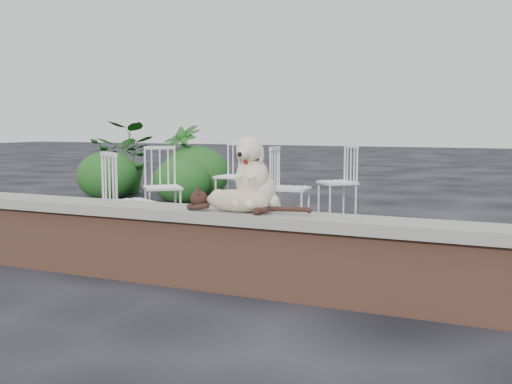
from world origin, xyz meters
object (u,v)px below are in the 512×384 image
at_px(cat, 237,199).
at_px(dog, 256,173).
at_px(chair_a, 163,186).
at_px(potted_plant_b, 182,162).
at_px(chair_e, 290,187).
at_px(chair_b, 233,176).
at_px(potted_plant_a, 126,158).
at_px(chair_c, 129,201).
at_px(chair_d, 337,181).

bearing_deg(cat, dog, 63.07).
xyz_separation_m(chair_a, potted_plant_b, (-1.28, 2.49, 0.13)).
relative_size(dog, chair_e, 0.58).
bearing_deg(chair_b, potted_plant_a, 162.54).
height_order(dog, potted_plant_a, potted_plant_a).
height_order(dog, potted_plant_b, potted_plant_b).
distance_m(dog, chair_a, 3.12).
distance_m(chair_c, chair_e, 2.09).
bearing_deg(dog, cat, -116.93).
bearing_deg(chair_c, potted_plant_b, -33.42).
distance_m(chair_c, potted_plant_a, 4.95).
distance_m(chair_d, chair_c, 3.08).
xyz_separation_m(cat, potted_plant_a, (-4.62, 4.90, -0.05)).
relative_size(dog, potted_plant_a, 0.43).
bearing_deg(chair_c, potted_plant_a, -21.41).
bearing_deg(potted_plant_a, chair_a, -46.54).
bearing_deg(cat, chair_b, 118.73).
bearing_deg(potted_plant_b, dog, -52.85).
bearing_deg(chair_c, chair_e, -84.19).
distance_m(chair_c, potted_plant_b, 4.24).
bearing_deg(dog, chair_b, 120.53).
relative_size(chair_b, chair_a, 1.00).
height_order(chair_b, chair_e, same).
distance_m(chair_a, chair_e, 1.52).
bearing_deg(cat, chair_c, 151.11).
relative_size(chair_a, potted_plant_b, 0.79).
xyz_separation_m(dog, potted_plant_a, (-4.70, 4.75, -0.23)).
relative_size(cat, chair_c, 1.15).
height_order(cat, chair_b, chair_b).
xyz_separation_m(chair_d, chair_c, (-1.18, -2.84, 0.00)).
bearing_deg(cat, potted_plant_b, 126.79).
xyz_separation_m(chair_d, potted_plant_b, (-2.97, 0.99, 0.13)).
height_order(dog, chair_a, dog).
relative_size(cat, chair_a, 1.15).
distance_m(dog, chair_e, 2.83).
xyz_separation_m(cat, chair_e, (-0.74, 2.84, -0.20)).
xyz_separation_m(dog, chair_c, (-1.73, 0.80, -0.38)).
relative_size(dog, chair_d, 0.58).
relative_size(dog, chair_c, 0.58).
distance_m(chair_d, chair_e, 0.99).
bearing_deg(chair_d, chair_a, -90.96).
height_order(chair_c, potted_plant_a, potted_plant_a).
relative_size(chair_c, chair_e, 1.00).
height_order(chair_b, chair_d, same).
bearing_deg(chair_b, chair_e, -39.27).
height_order(cat, chair_d, chair_d).
distance_m(dog, chair_c, 1.94).
bearing_deg(potted_plant_a, chair_c, -52.99).
bearing_deg(chair_c, dog, -173.33).
bearing_deg(cat, potted_plant_a, 134.47).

